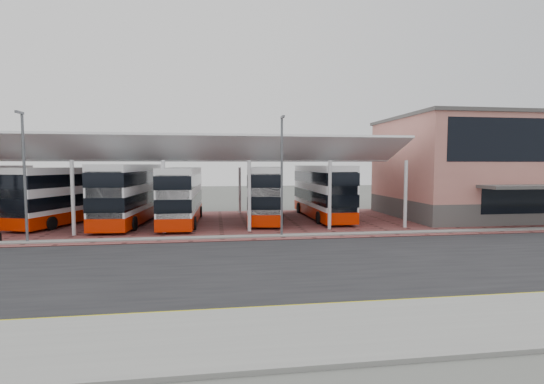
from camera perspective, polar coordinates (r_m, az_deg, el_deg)
The scene contains 16 objects.
ground at distance 20.49m, azimuth -1.19°, elevation -9.79°, with size 140.00×140.00×0.00m, color #4F514C.
road at distance 19.52m, azimuth -0.82°, elevation -10.46°, with size 120.00×14.00×0.02m, color black.
forecourt at distance 33.40m, azimuth -0.53°, elevation -4.36°, with size 72.00×16.00×0.06m, color brown.
sidewalk at distance 12.02m, azimuth 4.42°, elevation -19.61°, with size 120.00×4.00×0.14m, color slate.
north_kerb at distance 26.50m, azimuth -2.85°, elevation -6.47°, with size 120.00×0.80×0.14m, color slate.
yellow_line_near at distance 13.86m, azimuth 2.53°, elevation -16.53°, with size 120.00×0.12×0.01m, color #B9B500.
yellow_line_far at distance 14.13m, azimuth 2.29°, elevation -16.11°, with size 120.00×0.12×0.01m, color #B9B500.
canopy at distance 33.88m, azimuth -14.35°, elevation 5.42°, with size 37.00×11.63×7.07m.
terminal at distance 42.20m, azimuth 28.87°, elevation 3.20°, with size 18.40×14.40×9.25m.
lamp_west at distance 28.47m, azimuth -32.23°, elevation 2.33°, with size 0.16×0.90×8.07m.
lamp_east at distance 26.40m, azimuth 1.43°, elevation 2.86°, with size 0.16×0.90×8.07m.
bus_1 at distance 36.63m, azimuth -27.30°, elevation -0.43°, with size 6.20×11.34×4.59m.
bus_2 at distance 34.17m, azimuth -19.94°, elevation -0.30°, with size 3.61×11.92×4.84m.
bus_3 at distance 33.06m, azimuth -12.94°, elevation -0.54°, with size 3.01×11.14×4.56m.
bus_4 at distance 34.36m, azimuth -0.80°, elevation -0.23°, with size 4.28×11.44×4.61m.
bus_5 at distance 35.80m, azimuth 7.28°, elevation 0.01°, with size 2.97×11.50×4.73m.
Camera 1 is at (-2.44, -19.75, 4.88)m, focal length 26.00 mm.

